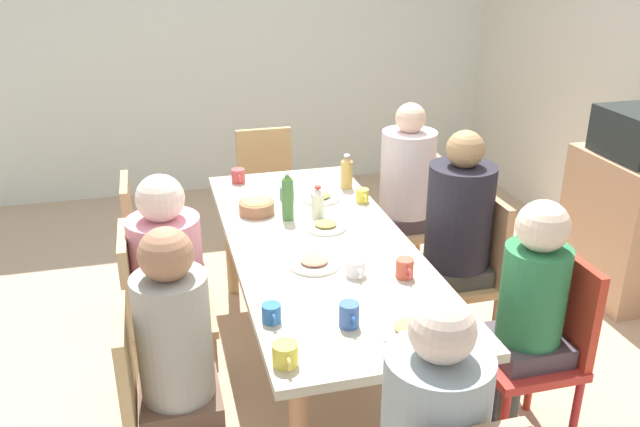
{
  "coord_description": "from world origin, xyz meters",
  "views": [
    {
      "loc": [
        2.8,
        -0.73,
        2.13
      ],
      "look_at": [
        0.0,
        0.0,
        0.9
      ],
      "focal_mm": 37.29,
      "sensor_mm": 36.0,
      "label": 1
    }
  ],
  "objects": [
    {
      "name": "chair_7",
      "position": [
        -0.71,
        -0.81,
        0.51
      ],
      "size": [
        0.4,
        0.4,
        0.9
      ],
      "color": "tan",
      "rests_on": "ground_plane"
    },
    {
      "name": "dining_table",
      "position": [
        0.0,
        0.0,
        0.67
      ],
      "size": [
        2.12,
        0.85,
        0.75
      ],
      "color": "#C0B59D",
      "rests_on": "ground_plane"
    },
    {
      "name": "cup_4",
      "position": [
        0.43,
        0.26,
        0.8
      ],
      "size": [
        0.11,
        0.08,
        0.09
      ],
      "color": "#C4503A",
      "rests_on": "dining_table"
    },
    {
      "name": "bowl_0",
      "position": [
        -0.43,
        -0.23,
        0.8
      ],
      "size": [
        0.19,
        0.19,
        0.09
      ],
      "color": "#976144",
      "rests_on": "dining_table"
    },
    {
      "name": "chair_0",
      "position": [
        0.0,
        -0.81,
        0.51
      ],
      "size": [
        0.4,
        0.4,
        0.9
      ],
      "color": "tan",
      "rests_on": "ground_plane"
    },
    {
      "name": "cup_2",
      "position": [
        -0.44,
        0.36,
        0.79
      ],
      "size": [
        0.11,
        0.07,
        0.07
      ],
      "color": "#DECF44",
      "rests_on": "dining_table"
    },
    {
      "name": "plate_1",
      "position": [
        0.85,
        0.13,
        0.77
      ],
      "size": [
        0.25,
        0.25,
        0.04
      ],
      "color": "white",
      "rests_on": "dining_table"
    },
    {
      "name": "cup_3",
      "position": [
        0.74,
        -0.08,
        0.8
      ],
      "size": [
        0.11,
        0.08,
        0.1
      ],
      "color": "#395DA0",
      "rests_on": "dining_table"
    },
    {
      "name": "bottle_2",
      "position": [
        -0.27,
        0.06,
        0.84
      ],
      "size": [
        0.07,
        0.07,
        0.19
      ],
      "color": "silver",
      "rests_on": "dining_table"
    },
    {
      "name": "person_1",
      "position": [
        0.71,
        -0.71,
        0.72
      ],
      "size": [
        0.3,
        0.3,
        1.22
      ],
      "color": "#4F5333",
      "rests_on": "ground_plane"
    },
    {
      "name": "ground_plane",
      "position": [
        0.0,
        0.0,
        0.0
      ],
      "size": [
        6.94,
        6.94,
        0.0
      ],
      "primitive_type": "plane",
      "color": "tan"
    },
    {
      "name": "side_cabinet",
      "position": [
        -0.37,
        2.04,
        0.45
      ],
      "size": [
        0.7,
        0.44,
        0.9
      ],
      "primitive_type": "cube",
      "color": "tan",
      "rests_on": "ground_plane"
    },
    {
      "name": "chair_1",
      "position": [
        0.71,
        -0.81,
        0.51
      ],
      "size": [
        0.4,
        0.4,
        0.9
      ],
      "color": "tan",
      "rests_on": "ground_plane"
    },
    {
      "name": "plate_3",
      "position": [
        0.23,
        -0.09,
        0.77
      ],
      "size": [
        0.23,
        0.23,
        0.04
      ],
      "color": "silver",
      "rests_on": "dining_table"
    },
    {
      "name": "person_5",
      "position": [
        -0.0,
        0.72,
        0.76
      ],
      "size": [
        0.33,
        0.33,
        1.26
      ],
      "color": "#463641",
      "rests_on": "ground_plane"
    },
    {
      "name": "chair_5",
      "position": [
        0.0,
        0.81,
        0.51
      ],
      "size": [
        0.4,
        0.4,
        0.9
      ],
      "color": "tan",
      "rests_on": "ground_plane"
    },
    {
      "name": "bottle_1",
      "position": [
        -0.31,
        -0.09,
        0.88
      ],
      "size": [
        0.06,
        0.06,
        0.26
      ],
      "color": "#42773C",
      "rests_on": "dining_table"
    },
    {
      "name": "wall_left",
      "position": [
        -2.95,
        0.0,
        1.3
      ],
      "size": [
        0.12,
        4.79,
        2.6
      ],
      "primitive_type": "cube",
      "color": "silver",
      "rests_on": "ground_plane"
    },
    {
      "name": "bottle_0",
      "position": [
        -0.68,
        0.34,
        0.85
      ],
      "size": [
        0.07,
        0.07,
        0.2
      ],
      "color": "tan",
      "rests_on": "dining_table"
    },
    {
      "name": "cup_6",
      "position": [
        0.36,
        0.07,
        0.79
      ],
      "size": [
        0.13,
        0.09,
        0.07
      ],
      "color": "white",
      "rests_on": "dining_table"
    },
    {
      "name": "plate_2",
      "position": [
        -0.15,
        0.07,
        0.77
      ],
      "size": [
        0.21,
        0.21,
        0.04
      ],
      "color": "white",
      "rests_on": "dining_table"
    },
    {
      "name": "cup_0",
      "position": [
        -0.93,
        -0.26,
        0.8
      ],
      "size": [
        0.12,
        0.08,
        0.08
      ],
      "color": "#C44446",
      "rests_on": "dining_table"
    },
    {
      "name": "chair_4",
      "position": [
        0.71,
        0.81,
        0.51
      ],
      "size": [
        0.4,
        0.4,
        0.9
      ],
      "color": "red",
      "rests_on": "ground_plane"
    },
    {
      "name": "chair_3",
      "position": [
        -0.71,
        0.81,
        0.51
      ],
      "size": [
        0.4,
        0.4,
        0.9
      ],
      "color": "tan",
      "rests_on": "ground_plane"
    },
    {
      "name": "cup_7",
      "position": [
        0.92,
        -0.36,
        0.8
      ],
      "size": [
        0.13,
        0.09,
        0.08
      ],
      "color": "yellow",
      "rests_on": "dining_table"
    },
    {
      "name": "microwave",
      "position": [
        -0.37,
        2.04,
        1.04
      ],
      "size": [
        0.48,
        0.36,
        0.28
      ],
      "primitive_type": "cube",
      "color": "#232A2A",
      "rests_on": "side_cabinet"
    },
    {
      "name": "chair_6",
      "position": [
        -1.44,
        0.0,
        0.51
      ],
      "size": [
        0.4,
        0.4,
        0.9
      ],
      "color": "tan",
      "rests_on": "ground_plane"
    },
    {
      "name": "cup_1",
      "position": [
        -0.59,
        -0.04,
        0.79
      ],
      "size": [
        0.12,
        0.08,
        0.07
      ],
      "color": "#46865C",
      "rests_on": "dining_table"
    },
    {
      "name": "person_3",
      "position": [
        -0.71,
        0.72,
        0.74
      ],
      "size": [
        0.33,
        0.33,
        1.23
      ],
      "color": "#3A4540",
      "rests_on": "ground_plane"
    },
    {
      "name": "person_4",
      "position": [
        0.71,
        0.71,
        0.7
      ],
      "size": [
        0.3,
        0.3,
        1.17
      ],
      "color": "#41453E",
      "rests_on": "ground_plane"
    },
    {
      "name": "plate_0",
      "position": [
        -0.53,
        0.14,
        0.77
      ],
      "size": [
        0.21,
        0.21,
        0.04
      ],
      "color": "silver",
      "rests_on": "dining_table"
    },
    {
      "name": "cup_5",
      "position": [
        0.64,
        -0.36,
        0.79
      ],
      "size": [
        0.11,
        0.07,
        0.07
      ],
      "color": "#2962A7",
      "rests_on": "dining_table"
    },
    {
      "name": "person_0",
      "position": [
        0.0,
        -0.72,
        0.71
      ],
      "size": [
        0.33,
        0.33,
        1.16
      ],
      "color": "#484039",
      "rests_on": "ground_plane"
    }
  ]
}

